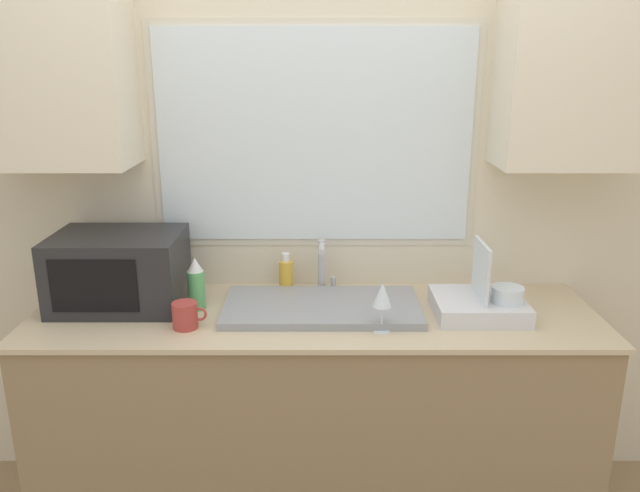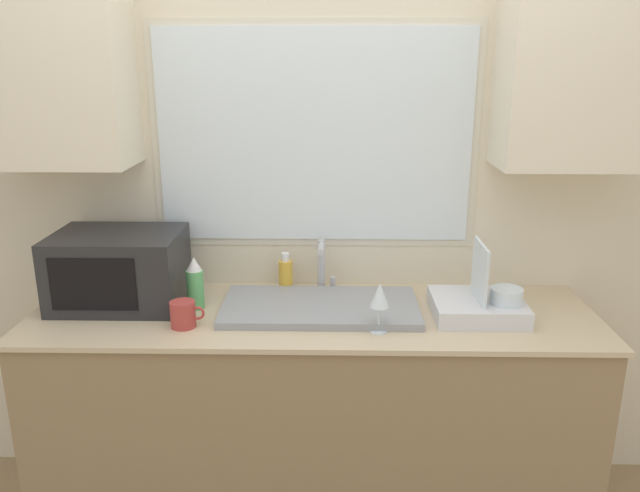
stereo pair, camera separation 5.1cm
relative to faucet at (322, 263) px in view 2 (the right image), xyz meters
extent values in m
cube|color=#8C7251|center=(-0.03, -0.23, -0.59)|extent=(2.18, 0.64, 0.89)
cube|color=#C6B28E|center=(-0.03, -0.23, -0.14)|extent=(2.21, 0.67, 0.02)
cube|color=beige|center=(-0.03, 0.12, 0.26)|extent=(6.00, 0.06, 2.60)
cube|color=beige|center=(-0.03, 0.09, 0.51)|extent=(1.35, 0.01, 0.93)
cube|color=silver|center=(-0.03, 0.09, 0.51)|extent=(1.29, 0.01, 0.87)
cube|color=beige|center=(-1.03, -0.07, 0.80)|extent=(0.58, 0.32, 0.76)
cube|color=beige|center=(0.96, -0.07, 0.80)|extent=(0.58, 0.32, 0.76)
cube|color=gray|center=(0.00, -0.21, -0.11)|extent=(0.77, 0.40, 0.03)
cylinder|color=#B7B7BC|center=(0.00, 0.02, -0.02)|extent=(0.03, 0.03, 0.22)
cylinder|color=#B7B7BC|center=(0.00, -0.05, 0.08)|extent=(0.03, 0.12, 0.03)
cylinder|color=#B7B7BC|center=(0.05, 0.02, -0.10)|extent=(0.02, 0.02, 0.06)
cube|color=#232326|center=(-0.81, -0.15, 0.02)|extent=(0.50, 0.37, 0.29)
cube|color=black|center=(-0.85, -0.33, 0.02)|extent=(0.33, 0.01, 0.21)
cube|color=silver|center=(0.60, -0.25, -0.09)|extent=(0.34, 0.30, 0.07)
cube|color=silver|center=(0.60, -0.25, 0.05)|extent=(0.01, 0.22, 0.22)
cylinder|color=silver|center=(0.70, -0.30, -0.03)|extent=(0.12, 0.12, 0.06)
cylinder|color=#59B266|center=(-0.50, -0.20, -0.05)|extent=(0.07, 0.07, 0.16)
cone|color=silver|center=(-0.50, -0.20, 0.06)|extent=(0.06, 0.06, 0.06)
cylinder|color=gold|center=(-0.16, 0.01, -0.06)|extent=(0.06, 0.06, 0.13)
cylinder|color=white|center=(-0.16, 0.01, 0.02)|extent=(0.03, 0.03, 0.04)
cylinder|color=#A53833|center=(-0.51, -0.38, -0.08)|extent=(0.09, 0.09, 0.10)
torus|color=#A53833|center=(-0.45, -0.38, -0.07)|extent=(0.05, 0.01, 0.05)
cylinder|color=silver|center=(0.21, -0.41, -0.13)|extent=(0.06, 0.06, 0.00)
cylinder|color=silver|center=(0.21, -0.41, -0.08)|extent=(0.01, 0.01, 0.09)
cone|color=silver|center=(0.21, -0.41, 0.02)|extent=(0.07, 0.07, 0.09)
camera|label=1|loc=(-0.01, -2.49, 0.83)|focal=35.00mm
camera|label=2|loc=(0.04, -2.49, 0.83)|focal=35.00mm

